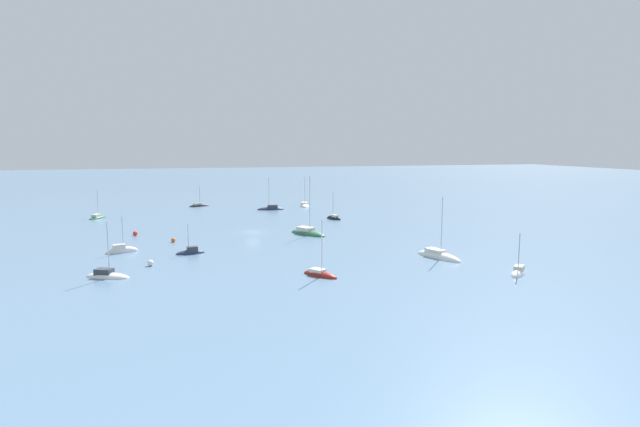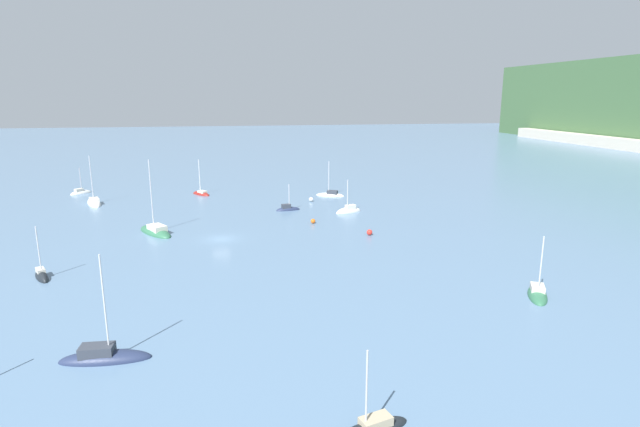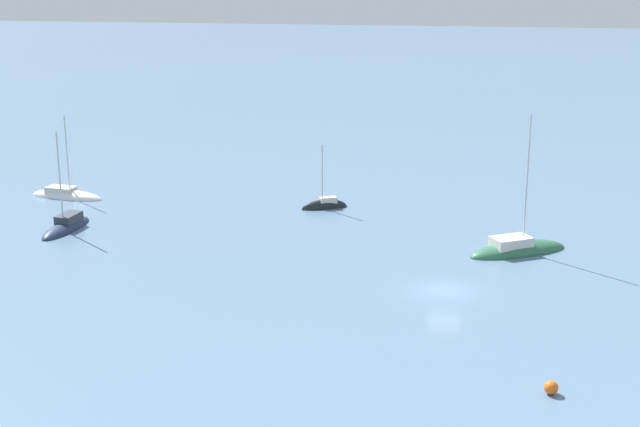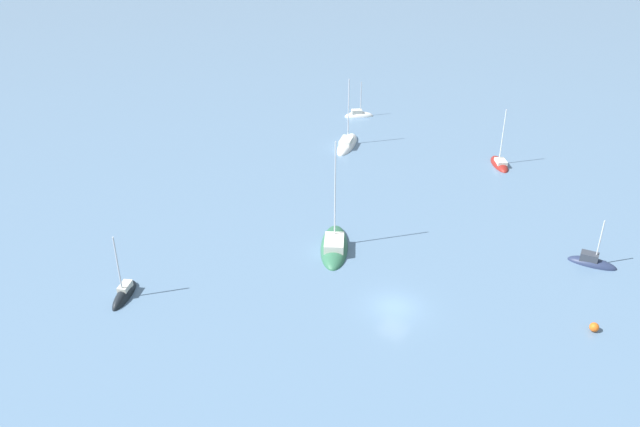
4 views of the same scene
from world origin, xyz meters
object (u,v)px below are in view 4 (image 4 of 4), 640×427
object	(u,v)px
sailboat_10	(499,164)
sailboat_6	(359,116)
sailboat_9	(347,145)
mooring_buoy_1	(594,327)
sailboat_8	(592,263)
sailboat_11	(125,295)
sailboat_1	(334,247)

from	to	relation	value
sailboat_10	sailboat_6	bearing A→B (deg)	39.57
sailboat_9	mooring_buoy_1	world-z (taller)	sailboat_9
sailboat_10	mooring_buoy_1	xyz separation A→B (m)	(29.73, 19.74, 0.31)
sailboat_8	mooring_buoy_1	distance (m)	11.28
sailboat_9	mooring_buoy_1	bearing A→B (deg)	-141.28
sailboat_9	sailboat_11	size ratio (longest dim) A/B	1.46
sailboat_1	sailboat_9	size ratio (longest dim) A/B	1.18
sailboat_11	mooring_buoy_1	bearing A→B (deg)	90.72
sailboat_10	sailboat_8	bearing A→B (deg)	-175.56
mooring_buoy_1	sailboat_9	bearing A→B (deg)	-120.49
sailboat_8	sailboat_10	size ratio (longest dim) A/B	0.66
sailboat_8	sailboat_11	bearing A→B (deg)	-145.71
sailboat_11	mooring_buoy_1	xyz separation A→B (m)	(-19.67, 36.25, 0.30)
sailboat_10	mooring_buoy_1	world-z (taller)	sailboat_10
sailboat_1	sailboat_8	world-z (taller)	sailboat_1
sailboat_6	sailboat_10	distance (m)	27.07
sailboat_1	sailboat_8	distance (m)	25.69
sailboat_8	sailboat_10	bearing A→B (deg)	123.47
mooring_buoy_1	sailboat_8	bearing A→B (deg)	-164.85
sailboat_1	mooring_buoy_1	size ratio (longest dim) A/B	15.80
sailboat_6	sailboat_8	world-z (taller)	sailboat_6
sailboat_10	sailboat_11	size ratio (longest dim) A/B	1.15
sailboat_1	sailboat_9	world-z (taller)	sailboat_1
mooring_buoy_1	sailboat_11	bearing A→B (deg)	-61.52
sailboat_6	sailboat_8	distance (m)	49.87
sailboat_6	sailboat_9	size ratio (longest dim) A/B	0.61
sailboat_1	sailboat_6	distance (m)	42.57
sailboat_9	mooring_buoy_1	xyz separation A→B (m)	(23.84, 40.49, 0.30)
sailboat_8	sailboat_10	xyz separation A→B (m)	(-18.84, -16.79, -0.04)
sailboat_8	sailboat_1	bearing A→B (deg)	-159.73
sailboat_6	sailboat_11	distance (m)	56.42
sailboat_1	sailboat_10	bearing A→B (deg)	-42.78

